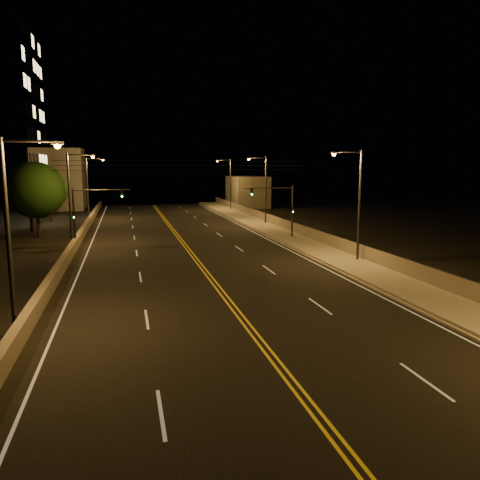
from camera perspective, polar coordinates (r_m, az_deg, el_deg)
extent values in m
plane|color=black|center=(14.76, 9.89, -20.90)|extent=(160.00, 160.00, 0.00)
cube|color=black|center=(32.93, -4.23, -3.89)|extent=(18.00, 120.00, 0.02)
cube|color=#A09C86|center=(36.24, 12.87, -2.67)|extent=(3.60, 120.00, 0.30)
cube|color=#A09C86|center=(35.47, 10.16, -2.97)|extent=(0.14, 120.00, 0.15)
cube|color=gray|center=(36.89, 15.20, -1.53)|extent=(0.30, 120.00, 1.00)
cube|color=gray|center=(32.71, -21.43, -3.81)|extent=(0.45, 120.00, 0.88)
cube|color=gray|center=(85.82, 0.90, 5.92)|extent=(6.00, 10.00, 5.53)
cube|color=gray|center=(85.90, -21.16, 6.91)|extent=(8.00, 8.00, 10.29)
cylinder|color=black|center=(36.80, 15.23, -0.72)|extent=(0.06, 120.00, 0.06)
cube|color=silver|center=(32.66, -19.32, -4.46)|extent=(0.12, 116.00, 0.00)
cube|color=silver|center=(35.35, 9.67, -3.08)|extent=(0.12, 116.00, 0.00)
cube|color=gold|center=(32.90, -4.48, -3.88)|extent=(0.12, 116.00, 0.00)
cube|color=gold|center=(32.95, -3.97, -3.85)|extent=(0.12, 116.00, 0.00)
cube|color=silver|center=(15.07, -9.60, -20.12)|extent=(0.12, 3.00, 0.00)
cube|color=silver|center=(23.35, -11.31, -9.43)|extent=(0.12, 3.00, 0.00)
cube|color=silver|center=(32.01, -12.06, -4.41)|extent=(0.12, 3.00, 0.00)
cube|color=silver|center=(40.83, -12.49, -1.55)|extent=(0.12, 3.00, 0.00)
cube|color=silver|center=(49.71, -12.76, 0.30)|extent=(0.12, 3.00, 0.00)
cube|color=silver|center=(58.62, -12.95, 1.58)|extent=(0.12, 3.00, 0.00)
cube|color=silver|center=(67.56, -13.09, 2.53)|extent=(0.12, 3.00, 0.00)
cube|color=silver|center=(76.51, -13.20, 3.25)|extent=(0.12, 3.00, 0.00)
cube|color=silver|center=(85.48, -13.29, 3.82)|extent=(0.12, 3.00, 0.00)
cube|color=silver|center=(17.97, 21.64, -15.66)|extent=(0.12, 3.00, 0.00)
cube|color=silver|center=(25.31, 9.70, -7.92)|extent=(0.12, 3.00, 0.00)
cube|color=silver|center=(33.48, 3.55, -3.64)|extent=(0.12, 3.00, 0.00)
cube|color=silver|center=(41.98, -0.12, -1.05)|extent=(0.12, 3.00, 0.00)
cube|color=silver|center=(50.66, -2.54, 0.67)|extent=(0.12, 3.00, 0.00)
cube|color=silver|center=(59.43, -4.25, 1.88)|extent=(0.12, 3.00, 0.00)
cube|color=silver|center=(68.27, -5.52, 2.78)|extent=(0.12, 3.00, 0.00)
cube|color=silver|center=(77.14, -6.49, 3.48)|extent=(0.12, 3.00, 0.00)
cube|color=silver|center=(86.04, -7.27, 4.02)|extent=(0.12, 3.00, 0.00)
cylinder|color=#2D2D33|center=(36.33, 14.35, 3.85)|extent=(0.20, 0.20, 8.51)
cylinder|color=#2D2D33|center=(35.71, 13.02, 10.41)|extent=(2.20, 0.12, 0.12)
cube|color=#2D2D33|center=(35.22, 11.39, 10.37)|extent=(0.50, 0.25, 0.14)
sphere|color=#FF9E2D|center=(35.22, 11.39, 10.21)|extent=(0.28, 0.28, 0.28)
cylinder|color=#2D2D33|center=(58.62, 3.16, 5.95)|extent=(0.20, 0.20, 8.51)
cylinder|color=#2D2D33|center=(58.24, 2.14, 9.98)|extent=(2.20, 0.12, 0.12)
cube|color=#2D2D33|center=(57.94, 1.08, 9.92)|extent=(0.50, 0.25, 0.14)
sphere|color=#FF9E2D|center=(57.94, 1.08, 9.82)|extent=(0.28, 0.28, 0.28)
cylinder|color=#2D2D33|center=(77.86, -1.15, 6.71)|extent=(0.20, 0.20, 8.51)
cylinder|color=#2D2D33|center=(77.58, -1.97, 9.73)|extent=(2.20, 0.12, 0.12)
cube|color=#2D2D33|center=(77.36, -2.78, 9.67)|extent=(0.50, 0.25, 0.14)
sphere|color=#FF9E2D|center=(77.35, -2.78, 9.60)|extent=(0.28, 0.28, 0.28)
cylinder|color=#2D2D33|center=(22.20, -26.41, 0.10)|extent=(0.20, 0.20, 8.51)
cylinder|color=#2D2D33|center=(21.80, -24.30, 10.93)|extent=(2.20, 0.12, 0.12)
cube|color=#2D2D33|center=(21.63, -21.37, 10.94)|extent=(0.50, 0.25, 0.14)
sphere|color=#FF9E2D|center=(21.63, -21.36, 10.68)|extent=(0.28, 0.28, 0.28)
cylinder|color=#2D2D33|center=(45.51, -20.05, 4.56)|extent=(0.20, 0.20, 8.51)
cylinder|color=#2D2D33|center=(45.32, -18.93, 9.81)|extent=(2.20, 0.12, 0.12)
cube|color=#2D2D33|center=(45.24, -17.52, 9.79)|extent=(0.50, 0.25, 0.14)
sphere|color=#FF9E2D|center=(45.23, -17.51, 9.66)|extent=(0.28, 0.28, 0.28)
cylinder|color=#2D2D33|center=(67.47, -18.09, 5.92)|extent=(0.20, 0.20, 8.51)
cylinder|color=#2D2D33|center=(67.33, -17.32, 9.45)|extent=(2.20, 0.12, 0.12)
cube|color=#2D2D33|center=(67.28, -16.37, 9.43)|extent=(0.50, 0.25, 0.14)
sphere|color=#FF9E2D|center=(67.28, -16.36, 9.35)|extent=(0.28, 0.28, 0.28)
cylinder|color=#2D2D33|center=(47.34, 6.39, 3.32)|extent=(0.18, 0.18, 5.41)
cylinder|color=#2D2D33|center=(46.35, 3.52, 6.34)|extent=(5.00, 0.10, 0.10)
cube|color=black|center=(45.88, 1.42, 5.89)|extent=(0.28, 0.18, 0.80)
sphere|color=#19FF4C|center=(45.79, 1.45, 5.57)|extent=(0.14, 0.14, 0.14)
cube|color=black|center=(47.17, 6.46, 3.65)|extent=(0.22, 0.14, 0.55)
cylinder|color=#2D2D33|center=(44.66, -19.56, 2.52)|extent=(0.18, 0.18, 5.41)
cylinder|color=#2D2D33|center=(44.29, -16.50, 5.87)|extent=(5.00, 0.10, 0.10)
cube|color=black|center=(44.27, -14.20, 5.51)|extent=(0.28, 0.18, 0.80)
sphere|color=#19FF4C|center=(44.17, -14.19, 5.18)|extent=(0.14, 0.14, 0.14)
cube|color=black|center=(44.48, -19.60, 2.87)|extent=(0.22, 0.14, 0.55)
cylinder|color=black|center=(41.50, -6.57, 8.46)|extent=(22.00, 0.03, 0.03)
cylinder|color=black|center=(41.50, -6.58, 9.02)|extent=(22.00, 0.03, 0.03)
cylinder|color=black|center=(41.51, -6.59, 9.57)|extent=(22.00, 0.03, 0.03)
cylinder|color=black|center=(52.46, -23.37, 1.71)|extent=(0.36, 0.36, 2.73)
sphere|color=black|center=(52.18, -23.61, 5.60)|extent=(5.77, 5.77, 5.77)
cylinder|color=black|center=(57.58, -24.08, 2.24)|extent=(0.36, 0.36, 2.73)
sphere|color=black|center=(57.32, -24.30, 5.78)|extent=(5.75, 5.75, 5.75)
cylinder|color=black|center=(68.11, -22.10, 3.11)|extent=(0.36, 0.36, 2.32)
sphere|color=black|center=(67.90, -22.25, 5.65)|extent=(4.89, 4.89, 4.89)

